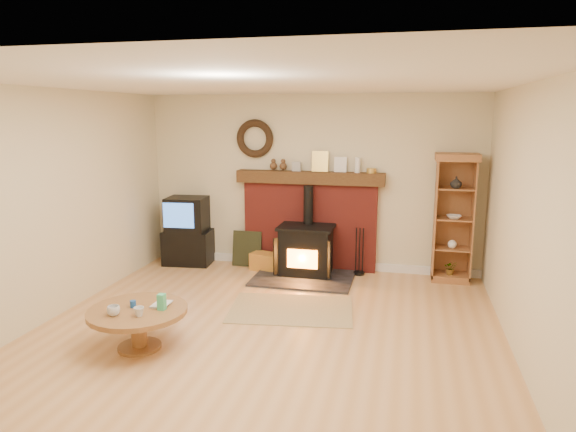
% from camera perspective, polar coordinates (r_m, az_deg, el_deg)
% --- Properties ---
extents(ground, '(5.50, 5.50, 0.00)m').
position_cam_1_polar(ground, '(5.47, -3.14, -13.73)').
color(ground, tan).
rests_on(ground, ground).
extents(room_shell, '(5.02, 5.52, 2.61)m').
position_cam_1_polar(room_shell, '(5.09, -3.23, 4.55)').
color(room_shell, beige).
rests_on(room_shell, ground).
extents(chimney_breast, '(2.20, 0.22, 1.78)m').
position_cam_1_polar(chimney_breast, '(7.70, 2.42, -0.04)').
color(chimney_breast, maroon).
rests_on(chimney_breast, ground).
extents(wood_stove, '(1.40, 1.00, 1.29)m').
position_cam_1_polar(wood_stove, '(7.42, 1.97, -4.00)').
color(wood_stove, black).
rests_on(wood_stove, ground).
extents(area_rug, '(1.57, 1.18, 0.01)m').
position_cam_1_polar(area_rug, '(6.27, 0.36, -10.32)').
color(area_rug, brown).
rests_on(area_rug, ground).
extents(tv_unit, '(0.76, 0.57, 1.05)m').
position_cam_1_polar(tv_unit, '(8.15, -11.08, -1.76)').
color(tv_unit, black).
rests_on(tv_unit, ground).
extents(curio_cabinet, '(0.58, 0.41, 1.79)m').
position_cam_1_polar(curio_cabinet, '(7.46, 17.90, -0.19)').
color(curio_cabinet, brown).
rests_on(curio_cabinet, ground).
extents(firelog_box, '(0.47, 0.36, 0.26)m').
position_cam_1_polar(firelog_box, '(7.75, -2.53, -5.09)').
color(firelog_box, gold).
rests_on(firelog_box, ground).
extents(leaning_painting, '(0.45, 0.12, 0.54)m').
position_cam_1_polar(leaning_painting, '(7.94, -4.58, -3.64)').
color(leaning_painting, black).
rests_on(leaning_painting, ground).
extents(fire_tools, '(0.16, 0.16, 0.70)m').
position_cam_1_polar(fire_tools, '(7.60, 7.90, -5.50)').
color(fire_tools, black).
rests_on(fire_tools, ground).
extents(coffee_table, '(0.98, 0.98, 0.58)m').
position_cam_1_polar(coffee_table, '(5.39, -16.34, -10.66)').
color(coffee_table, brown).
rests_on(coffee_table, ground).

